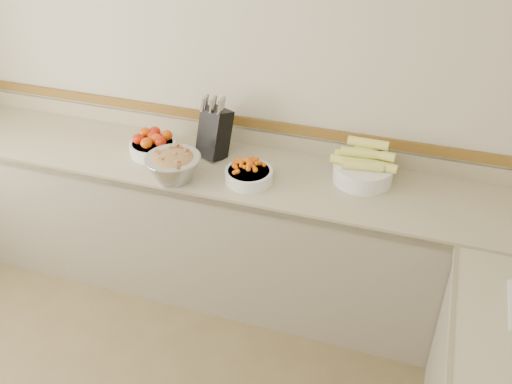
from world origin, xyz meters
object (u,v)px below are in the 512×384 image
(knife_block, at_px, (214,131))
(corn_bowl, at_px, (364,168))
(rhubarb_bowl, at_px, (173,165))
(tomato_bowl, at_px, (153,144))
(cherry_tomato_bowl, at_px, (249,173))

(knife_block, height_order, corn_bowl, knife_block)
(rhubarb_bowl, bearing_deg, corn_bowl, 17.82)
(tomato_bowl, distance_m, corn_bowl, 1.25)
(tomato_bowl, xyz_separation_m, cherry_tomato_bowl, (0.65, -0.11, -0.01))
(knife_block, relative_size, tomato_bowl, 1.38)
(knife_block, bearing_deg, cherry_tomato_bowl, -36.80)
(cherry_tomato_bowl, bearing_deg, knife_block, 143.20)
(tomato_bowl, relative_size, rhubarb_bowl, 0.90)
(cherry_tomato_bowl, distance_m, corn_bowl, 0.64)
(tomato_bowl, bearing_deg, rhubarb_bowl, -42.95)
(knife_block, bearing_deg, tomato_bowl, -164.41)
(cherry_tomato_bowl, relative_size, rhubarb_bowl, 0.86)
(corn_bowl, xyz_separation_m, rhubarb_bowl, (-1.01, -0.32, 0.01))
(knife_block, distance_m, cherry_tomato_bowl, 0.37)
(knife_block, xyz_separation_m, tomato_bowl, (-0.36, -0.10, -0.10))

